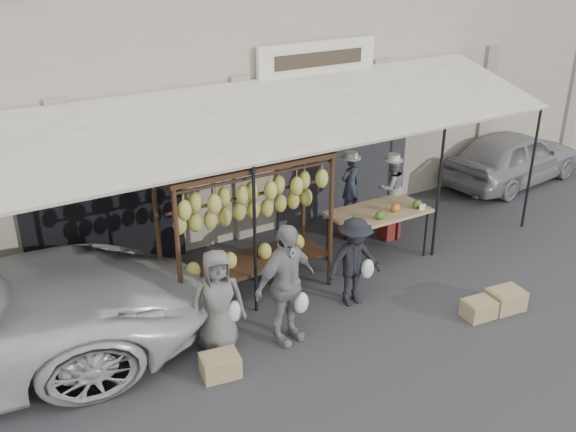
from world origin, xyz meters
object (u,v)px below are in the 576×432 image
banana_rack (248,203)px  sedan (513,157)px  customer_left (218,302)px  customer_mid (286,285)px  crate_near_a (479,309)px  crate_far (220,365)px  produce_table (380,213)px  vendor_right (391,187)px  vendor_left (350,186)px  customer_right (354,262)px  crate_near_b (506,300)px

banana_rack → sedan: size_ratio=0.73×
customer_left → customer_mid: size_ratio=0.85×
crate_near_a → crate_far: (-3.85, 0.73, 0.01)m
banana_rack → produce_table: banana_rack is taller
customer_left → crate_far: bearing=-103.0°
crate_far → sedan: size_ratio=0.14×
vendor_right → customer_left: size_ratio=0.74×
vendor_right → banana_rack: bearing=13.1°
vendor_right → crate_far: size_ratio=2.29×
banana_rack → vendor_left: (2.57, 0.96, -0.57)m
customer_right → crate_far: size_ratio=2.93×
customer_mid → sedan: customer_mid is taller
customer_right → sedan: customer_right is taller
customer_mid → crate_far: bearing=179.9°
crate_near_a → crate_far: size_ratio=0.93×
customer_left → crate_near_b: bearing=-6.1°
sedan → vendor_left: bearing=87.7°
crate_near_b → vendor_left: bearing=99.6°
produce_table → crate_near_b: bearing=-73.7°
customer_mid → crate_near_b: customer_mid is taller
customer_mid → crate_near_b: 3.47m
customer_left → customer_mid: (0.88, -0.28, 0.14)m
customer_mid → crate_far: size_ratio=3.63×
customer_left → sedan: (8.31, 2.33, -0.14)m
vendor_left → sedan: 4.77m
vendor_left → sedan: size_ratio=0.32×
banana_rack → vendor_left: 2.80m
produce_table → crate_near_a: 2.34m
customer_right → crate_near_b: size_ratio=2.74×
customer_left → crate_near_a: 3.87m
crate_near_a → produce_table: bearing=93.9°
customer_mid → crate_far: 1.36m
customer_left → customer_mid: 0.93m
banana_rack → sedan: 7.50m
produce_table → customer_left: size_ratio=1.15×
crate_far → sedan: sedan is taller
sedan → crate_far: bearing=101.8°
vendor_right → customer_mid: 3.76m
customer_mid → crate_near_a: customer_mid is taller
banana_rack → crate_near_b: bearing=-36.4°
crate_far → customer_mid: bearing=12.3°
crate_near_a → banana_rack: bearing=139.2°
crate_near_b → crate_far: (-4.36, 0.77, -0.01)m
vendor_right → crate_near_a: 2.97m
banana_rack → customer_mid: bearing=-95.4°
vendor_right → crate_near_a: bearing=82.3°
crate_near_a → sedan: size_ratio=0.13×
produce_table → sedan: size_ratio=0.48×
crate_far → banana_rack: bearing=51.0°
sedan → customer_mid: bearing=102.7°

